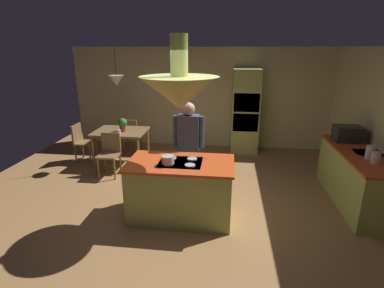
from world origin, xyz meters
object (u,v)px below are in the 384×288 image
(canister_sugar, at_px, (370,153))
(cooking_pot_on_cooktop, at_px, (168,160))
(potted_plant_on_table, at_px, (123,124))
(canister_flour, at_px, (375,158))
(chair_facing_island, at_px, (110,151))
(kitchen_island, at_px, (181,189))
(cup_on_table, at_px, (119,131))
(oven_tower, at_px, (245,112))
(microwave_on_counter, at_px, (348,134))
(chair_at_corner, at_px, (82,140))
(chair_by_back_wall, at_px, (131,133))
(person_at_island, at_px, (188,144))
(dining_table, at_px, (121,135))

(canister_sugar, bearing_deg, cooking_pot_on_cooktop, -168.63)
(potted_plant_on_table, xyz_separation_m, canister_flour, (4.45, -1.74, 0.06))
(chair_facing_island, bearing_deg, canister_flour, -14.05)
(kitchen_island, xyz_separation_m, cup_on_table, (-1.65, 1.88, 0.35))
(cup_on_table, bearing_deg, kitchen_island, -48.67)
(oven_tower, distance_m, cooking_pot_on_cooktop, 3.60)
(microwave_on_counter, bearing_deg, canister_sugar, -90.00)
(chair_at_corner, relative_size, canister_sugar, 4.07)
(chair_at_corner, xyz_separation_m, microwave_on_counter, (5.49, -0.69, 0.54))
(potted_plant_on_table, bearing_deg, oven_tower, 23.98)
(chair_facing_island, xyz_separation_m, cooking_pot_on_cooktop, (1.54, -1.56, 0.48))
(chair_by_back_wall, xyz_separation_m, chair_at_corner, (-0.95, -0.67, 0.00))
(person_at_island, height_order, chair_by_back_wall, person_at_island)
(oven_tower, distance_m, canister_flour, 3.42)
(chair_facing_island, distance_m, chair_at_corner, 1.16)
(kitchen_island, height_order, chair_by_back_wall, kitchen_island)
(oven_tower, xyz_separation_m, chair_facing_island, (-2.80, -1.81, -0.52))
(kitchen_island, relative_size, potted_plant_on_table, 5.30)
(chair_facing_island, relative_size, cup_on_table, 9.67)
(chair_by_back_wall, bearing_deg, cooking_pot_on_cooktop, 117.96)
(dining_table, xyz_separation_m, cooking_pot_on_cooktop, (1.54, -2.23, 0.32))
(kitchen_island, height_order, chair_facing_island, kitchen_island)
(dining_table, distance_m, microwave_on_counter, 4.61)
(cup_on_table, xyz_separation_m, canister_flour, (4.49, -1.58, 0.19))
(dining_table, height_order, chair_facing_island, chair_facing_island)
(oven_tower, relative_size, chair_at_corner, 2.36)
(chair_by_back_wall, bearing_deg, oven_tower, -170.43)
(canister_sugar, bearing_deg, oven_tower, 122.14)
(chair_facing_island, relative_size, canister_flour, 4.99)
(oven_tower, xyz_separation_m, microwave_on_counter, (1.74, -1.84, 0.02))
(dining_table, xyz_separation_m, canister_flour, (4.54, -1.81, 0.33))
(canister_sugar, xyz_separation_m, cooking_pot_on_cooktop, (-3.00, -0.60, -0.03))
(canister_flour, bearing_deg, cooking_pot_on_cooktop, -171.96)
(person_at_island, bearing_deg, oven_tower, 66.86)
(person_at_island, distance_m, canister_flour, 2.85)
(kitchen_island, relative_size, chair_by_back_wall, 1.83)
(chair_facing_island, bearing_deg, canister_sugar, -11.89)
(oven_tower, bearing_deg, potted_plant_on_table, -156.02)
(kitchen_island, distance_m, person_at_island, 0.88)
(chair_by_back_wall, bearing_deg, microwave_on_counter, 163.29)
(chair_by_back_wall, relative_size, cup_on_table, 9.67)
(oven_tower, xyz_separation_m, cup_on_table, (-2.75, -1.37, -0.22))
(chair_facing_island, height_order, chair_at_corner, same)
(cooking_pot_on_cooktop, bearing_deg, chair_at_corner, 138.12)
(microwave_on_counter, height_order, cooking_pot_on_cooktop, microwave_on_counter)
(kitchen_island, height_order, potted_plant_on_table, potted_plant_on_table)
(chair_by_back_wall, height_order, chair_at_corner, same)
(chair_facing_island, height_order, potted_plant_on_table, potted_plant_on_table)
(oven_tower, height_order, chair_at_corner, oven_tower)
(person_at_island, xyz_separation_m, microwave_on_counter, (2.82, 0.68, 0.08))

